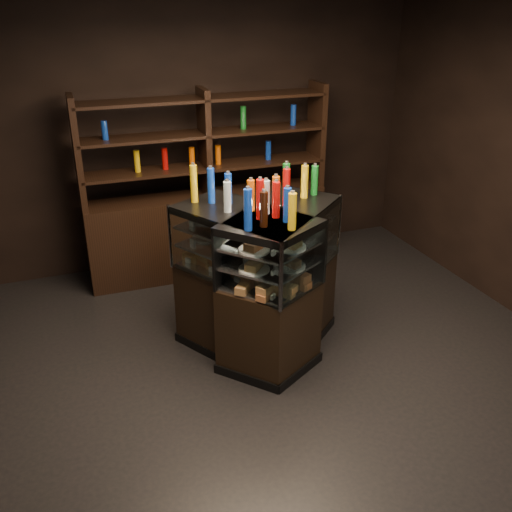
# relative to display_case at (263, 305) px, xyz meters

# --- Properties ---
(ground) EXTENTS (5.00, 5.00, 0.00)m
(ground) POSITION_rel_display_case_xyz_m (0.04, -0.37, -0.44)
(ground) COLOR black
(ground) RESTS_ON ground
(room_shell) EXTENTS (5.02, 5.02, 3.01)m
(room_shell) POSITION_rel_display_case_xyz_m (0.04, -0.37, 1.50)
(room_shell) COLOR black
(room_shell) RESTS_ON ground
(display_case) EXTENTS (1.48, 1.33, 1.30)m
(display_case) POSITION_rel_display_case_xyz_m (0.00, 0.00, 0.00)
(display_case) COLOR black
(display_case) RESTS_ON ground
(food_display) EXTENTS (1.11, 1.05, 0.41)m
(food_display) POSITION_rel_display_case_xyz_m (-0.00, -0.00, 0.53)
(food_display) COLOR #D7814D
(food_display) RESTS_ON display_case
(bottles_top) EXTENTS (0.95, 0.91, 0.30)m
(bottles_top) POSITION_rel_display_case_xyz_m (0.00, 0.00, 0.99)
(bottles_top) COLOR black
(bottles_top) RESTS_ON display_case
(potted_conifer) EXTENTS (0.32, 0.32, 0.68)m
(potted_conifer) POSITION_rel_display_case_xyz_m (0.62, 0.72, -0.05)
(potted_conifer) COLOR black
(potted_conifer) RESTS_ON ground
(back_shelving) EXTENTS (2.59, 0.47, 2.00)m
(back_shelving) POSITION_rel_display_case_xyz_m (0.00, 1.68, 0.16)
(back_shelving) COLOR black
(back_shelving) RESTS_ON ground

